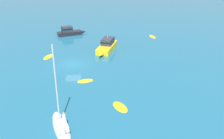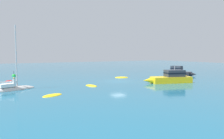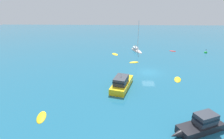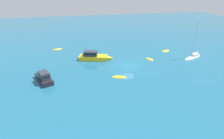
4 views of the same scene
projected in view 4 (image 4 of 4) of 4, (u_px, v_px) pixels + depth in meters
name	position (u px, v px, depth m)	size (l,w,h in m)	color
ground_plane	(128.00, 66.00, 39.50)	(160.00, 160.00, 0.00)	#1E607F
dinghy	(150.00, 59.00, 43.15)	(2.52, 1.73, 0.41)	yellow
rib	(166.00, 51.00, 48.74)	(2.34, 2.98, 0.34)	yellow
rib_1	(119.00, 77.00, 34.60)	(2.01, 3.05, 0.43)	yellow
ketch	(193.00, 57.00, 44.05)	(3.60, 6.38, 9.32)	silver
rib_2	(57.00, 49.00, 50.03)	(1.68, 2.82, 0.38)	yellow
launch	(94.00, 56.00, 42.62)	(4.15, 8.48, 2.78)	yellow
motor_cruiser	(44.00, 77.00, 32.85)	(6.64, 3.83, 2.07)	black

